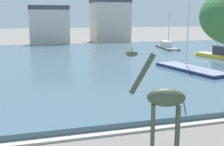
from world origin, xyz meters
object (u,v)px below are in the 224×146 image
sailboat_navy (185,70)px  sailboat_yellow (216,56)px  sailboat_black (168,48)px  giraffe_statue (163,99)px

sailboat_navy → sailboat_yellow: size_ratio=1.25×
sailboat_yellow → sailboat_black: bearing=93.5°
giraffe_statue → sailboat_navy: 18.45m
sailboat_navy → sailboat_black: size_ratio=1.12×
giraffe_statue → sailboat_yellow: sailboat_yellow is taller
sailboat_navy → giraffe_statue: bearing=-123.3°
sailboat_black → sailboat_yellow: bearing=-86.5°
giraffe_statue → sailboat_black: sailboat_black is taller
sailboat_black → giraffe_statue: bearing=-117.7°
sailboat_navy → sailboat_black: (7.67, 18.51, 0.12)m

